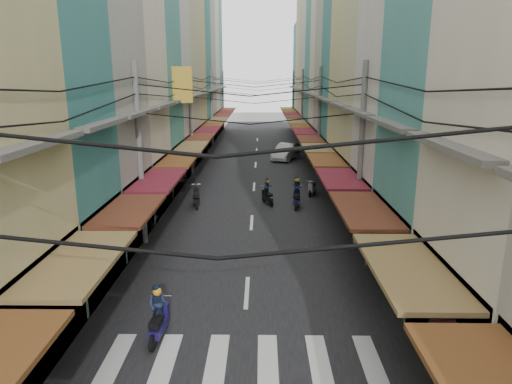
# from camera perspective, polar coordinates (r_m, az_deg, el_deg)

# --- Properties ---
(ground) EXTENTS (160.00, 160.00, 0.00)m
(ground) POSITION_cam_1_polar(r_m,az_deg,el_deg) (18.57, -0.95, -9.68)
(ground) COLOR slate
(ground) RESTS_ON ground
(road) EXTENTS (10.00, 80.00, 0.02)m
(road) POSITION_cam_1_polar(r_m,az_deg,el_deg) (37.72, -0.09, 2.83)
(road) COLOR black
(road) RESTS_ON ground
(sidewalk_left) EXTENTS (3.00, 80.00, 0.06)m
(sidewalk_left) POSITION_cam_1_polar(r_m,az_deg,el_deg) (38.36, -9.86, 2.84)
(sidewalk_left) COLOR gray
(sidewalk_left) RESTS_ON ground
(sidewalk_right) EXTENTS (3.00, 80.00, 0.06)m
(sidewalk_right) POSITION_cam_1_polar(r_m,az_deg,el_deg) (38.18, 9.72, 2.79)
(sidewalk_right) COLOR gray
(sidewalk_right) RESTS_ON ground
(crosswalk) EXTENTS (7.55, 2.40, 0.01)m
(crosswalk) POSITION_cam_1_polar(r_m,az_deg,el_deg) (13.31, -1.73, -20.17)
(crosswalk) COLOR silver
(crosswalk) RESTS_ON ground
(building_row_left) EXTENTS (7.80, 67.67, 23.70)m
(building_row_left) POSITION_cam_1_polar(r_m,az_deg,el_deg) (34.62, -14.07, 17.64)
(building_row_left) COLOR beige
(building_row_left) RESTS_ON ground
(building_row_right) EXTENTS (7.80, 68.98, 22.59)m
(building_row_right) POSITION_cam_1_polar(r_m,az_deg,el_deg) (34.25, 13.80, 17.08)
(building_row_right) COLOR teal
(building_row_right) RESTS_ON ground
(utility_poles) EXTENTS (10.20, 66.13, 8.20)m
(utility_poles) POSITION_cam_1_polar(r_m,az_deg,el_deg) (31.98, -0.22, 12.63)
(utility_poles) COLOR gray
(utility_poles) RESTS_ON ground
(white_car) EXTENTS (5.53, 3.75, 1.82)m
(white_car) POSITION_cam_1_polar(r_m,az_deg,el_deg) (42.39, 3.76, 4.07)
(white_car) COLOR silver
(white_car) RESTS_ON ground
(bicycle) EXTENTS (1.50, 1.02, 0.97)m
(bicycle) POSITION_cam_1_polar(r_m,az_deg,el_deg) (20.96, 20.31, -7.73)
(bicycle) COLOR black
(bicycle) RESTS_ON ground
(moving_scooters) EXTENTS (7.47, 18.54, 1.87)m
(moving_scooters) POSITION_cam_1_polar(r_m,az_deg,el_deg) (24.15, 0.09, -2.58)
(moving_scooters) COLOR black
(moving_scooters) RESTS_ON ground
(parked_scooters) EXTENTS (12.76, 15.05, 1.00)m
(parked_scooters) POSITION_cam_1_polar(r_m,az_deg,el_deg) (15.12, 11.64, -13.95)
(parked_scooters) COLOR black
(parked_scooters) RESTS_ON ground
(pedestrians) EXTENTS (11.79, 24.50, 2.22)m
(pedestrians) POSITION_cam_1_polar(r_m,az_deg,el_deg) (18.84, -11.76, -6.24)
(pedestrians) COLOR #261E29
(pedestrians) RESTS_ON ground
(market_umbrella) EXTENTS (2.25, 2.25, 2.37)m
(market_umbrella) POSITION_cam_1_polar(r_m,az_deg,el_deg) (12.12, 25.92, -14.08)
(market_umbrella) COLOR #B2B2B7
(market_umbrella) RESTS_ON ground
(traffic_sign) EXTENTS (0.10, 0.57, 2.61)m
(traffic_sign) POSITION_cam_1_polar(r_m,az_deg,el_deg) (18.77, 13.85, -3.72)
(traffic_sign) COLOR gray
(traffic_sign) RESTS_ON ground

